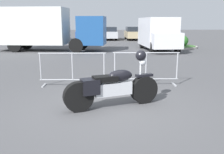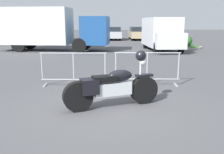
# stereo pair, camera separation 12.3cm
# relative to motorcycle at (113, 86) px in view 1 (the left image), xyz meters

# --- Properties ---
(ground_plane) EXTENTS (120.00, 120.00, 0.00)m
(ground_plane) POSITION_rel_motorcycle_xyz_m (-0.10, -0.12, -0.51)
(ground_plane) COLOR #4C4C4F
(motorcycle) EXTENTS (2.31, 0.95, 1.34)m
(motorcycle) POSITION_rel_motorcycle_xyz_m (0.00, 0.00, 0.00)
(motorcycle) COLOR black
(motorcycle) RESTS_ON ground
(crowd_barrier_near) EXTENTS (2.11, 0.50, 1.07)m
(crowd_barrier_near) POSITION_rel_motorcycle_xyz_m (-1.18, 2.09, 0.04)
(crowd_barrier_near) COLOR #9EA0A5
(crowd_barrier_near) RESTS_ON ground
(crowd_barrier_far) EXTENTS (2.11, 0.50, 1.07)m
(crowd_barrier_far) POSITION_rel_motorcycle_xyz_m (1.18, 2.09, 0.04)
(crowd_barrier_far) COLOR #9EA0A5
(crowd_barrier_far) RESTS_ON ground
(box_truck) EXTENTS (7.92, 3.17, 2.98)m
(box_truck) POSITION_rel_motorcycle_xyz_m (-4.23, 12.23, 1.12)
(box_truck) COLOR silver
(box_truck) RESTS_ON ground
(delivery_van) EXTENTS (2.16, 5.07, 2.31)m
(delivery_van) POSITION_rel_motorcycle_xyz_m (3.85, 12.20, 0.73)
(delivery_van) COLOR silver
(delivery_van) RESTS_ON ground
(parked_car_black) EXTENTS (1.83, 4.49, 1.52)m
(parked_car_black) POSITION_rel_motorcycle_xyz_m (-10.33, 22.87, 0.26)
(parked_car_black) COLOR black
(parked_car_black) RESTS_ON ground
(parked_car_white) EXTENTS (1.82, 4.47, 1.52)m
(parked_car_white) POSITION_rel_motorcycle_xyz_m (-7.56, 23.14, 0.26)
(parked_car_white) COLOR white
(parked_car_white) RESTS_ON ground
(parked_car_green) EXTENTS (1.64, 4.01, 1.36)m
(parked_car_green) POSITION_rel_motorcycle_xyz_m (-4.79, 22.80, 0.18)
(parked_car_green) COLOR #236B38
(parked_car_green) RESTS_ON ground
(parked_car_blue) EXTENTS (1.81, 4.45, 1.51)m
(parked_car_blue) POSITION_rel_motorcycle_xyz_m (-2.02, 23.30, 0.25)
(parked_car_blue) COLOR #284799
(parked_car_blue) RESTS_ON ground
(parked_car_silver) EXTENTS (1.75, 4.28, 1.45)m
(parked_car_silver) POSITION_rel_motorcycle_xyz_m (0.75, 23.27, 0.22)
(parked_car_silver) COLOR #B7BABF
(parked_car_silver) RESTS_ON ground
(parked_car_tan) EXTENTS (1.77, 4.33, 1.47)m
(parked_car_tan) POSITION_rel_motorcycle_xyz_m (3.52, 23.09, 0.23)
(parked_car_tan) COLOR tan
(parked_car_tan) RESTS_ON ground
(pedestrian) EXTENTS (0.48, 0.48, 1.69)m
(pedestrian) POSITION_rel_motorcycle_xyz_m (-6.65, 13.24, 0.41)
(pedestrian) COLOR #262838
(pedestrian) RESTS_ON ground
(planter_island) EXTENTS (3.36, 3.36, 1.03)m
(planter_island) POSITION_rel_motorcycle_xyz_m (5.70, 13.99, -0.18)
(planter_island) COLOR #ADA89E
(planter_island) RESTS_ON ground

